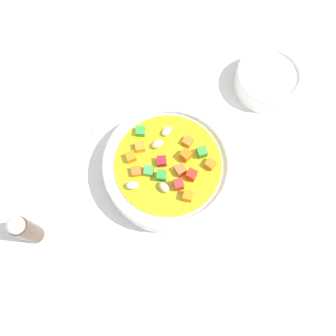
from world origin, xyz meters
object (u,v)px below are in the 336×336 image
soup_bowl_main (168,167)px  spoon (98,129)px  pepper_shaker (25,229)px  side_bowl_small (268,79)px

soup_bowl_main → spoon: soup_bowl_main is taller
pepper_shaker → side_bowl_small: bearing=133.6°
spoon → side_bowl_small: size_ratio=1.83×
spoon → pepper_shaker: size_ratio=2.24×
spoon → pepper_shaker: bearing=19.5°
soup_bowl_main → pepper_shaker: size_ratio=2.18×
soup_bowl_main → pepper_shaker: bearing=-55.2°
soup_bowl_main → side_bowl_small: soup_bowl_main is taller
spoon → side_bowl_small: (-12.69, 27.15, 1.79)cm
soup_bowl_main → spoon: 14.19cm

